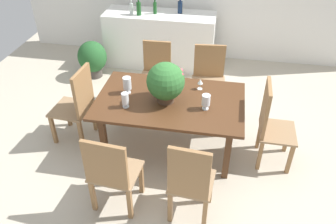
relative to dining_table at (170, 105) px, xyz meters
The scene contains 19 objects.
ground_plane 0.67m from the dining_table, 90.00° to the left, with size 7.04×7.04×0.00m, color #BCB29E.
dining_table is the anchor object (origin of this frame).
chair_near_left 1.13m from the dining_table, 110.70° to the right, with size 0.51×0.47×0.97m.
chair_near_right 1.13m from the dining_table, 70.13° to the right, with size 0.46×0.46×1.02m.
chair_far_left 1.13m from the dining_table, 110.44° to the left, with size 0.45×0.45×0.94m.
chair_foot_end 1.18m from the dining_table, ahead, with size 0.42×0.47×1.05m.
chair_far_right 1.12m from the dining_table, 70.05° to the left, with size 0.51×0.45×0.95m.
chair_head_end 1.17m from the dining_table, behind, with size 0.50×0.50×1.03m.
flower_centerpiece 0.34m from the dining_table, 142.35° to the right, with size 0.44×0.44×0.49m.
crystal_vase_left 0.57m from the dining_table, behind, with size 0.10×0.10×0.21m.
crystal_vase_center_near 0.56m from the dining_table, 153.57° to the right, with size 0.08×0.08×0.18m.
crystal_vase_right 0.48m from the dining_table, 14.58° to the right, with size 0.10×0.10×0.18m.
wine_glass 0.48m from the dining_table, 43.22° to the left, with size 0.07×0.07×0.14m.
kitchen_counter 2.31m from the dining_table, 104.34° to the left, with size 1.89×0.62×0.95m, color white.
wine_bottle_clear 2.39m from the dining_table, 115.84° to the left, with size 0.06×0.06×0.24m.
wine_bottle_amber 2.33m from the dining_table, 113.08° to the left, with size 0.08×0.08×0.30m.
wine_bottle_dark 2.36m from the dining_table, 95.89° to the left, with size 0.08×0.08×0.28m.
wine_bottle_tall 2.34m from the dining_table, 106.28° to the left, with size 0.06×0.06×0.26m.
potted_plant_floor 2.29m from the dining_table, 135.24° to the left, with size 0.48×0.48×0.63m.
Camera 1 is at (0.58, -3.44, 2.98)m, focal length 36.63 mm.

